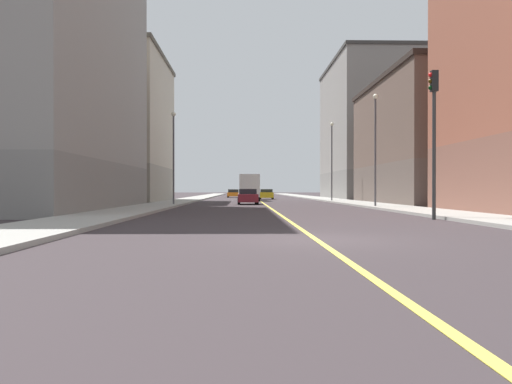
{
  "coord_description": "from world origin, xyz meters",
  "views": [
    {
      "loc": [
        -1.91,
        -13.78,
        1.33
      ],
      "look_at": [
        -0.91,
        27.16,
        1.11
      ],
      "focal_mm": 36.83,
      "sensor_mm": 36.0,
      "label": 1
    }
  ],
  "objects_px": {
    "car_yellow": "(266,194)",
    "car_white": "(246,194)",
    "traffic_light_left_near": "(434,124)",
    "street_lamp_left_near": "(375,139)",
    "building_left_far": "(374,131)",
    "car_orange": "(233,194)",
    "building_right_corner": "(24,40)",
    "building_left_mid": "(442,141)",
    "box_truck": "(249,187)",
    "street_lamp_left_far": "(332,154)",
    "street_lamp_right_near": "(174,148)",
    "building_right_midblock": "(108,129)",
    "car_maroon": "(248,197)"
  },
  "relations": [
    {
      "from": "car_white",
      "to": "building_right_midblock",
      "type": "bearing_deg",
      "value": -143.9
    },
    {
      "from": "building_right_corner",
      "to": "car_maroon",
      "type": "height_order",
      "value": "building_right_corner"
    },
    {
      "from": "car_yellow",
      "to": "box_truck",
      "type": "relative_size",
      "value": 0.52
    },
    {
      "from": "traffic_light_left_near",
      "to": "car_maroon",
      "type": "bearing_deg",
      "value": 108.58
    },
    {
      "from": "building_left_mid",
      "to": "car_yellow",
      "type": "xyz_separation_m",
      "value": [
        -14.8,
        22.27,
        -4.96
      ]
    },
    {
      "from": "traffic_light_left_near",
      "to": "street_lamp_left_near",
      "type": "xyz_separation_m",
      "value": [
        1.02,
        14.04,
        0.71
      ]
    },
    {
      "from": "street_lamp_right_near",
      "to": "car_white",
      "type": "distance_m",
      "value": 24.87
    },
    {
      "from": "street_lamp_left_far",
      "to": "car_orange",
      "type": "height_order",
      "value": "street_lamp_left_far"
    },
    {
      "from": "car_maroon",
      "to": "building_right_midblock",
      "type": "bearing_deg",
      "value": 149.03
    },
    {
      "from": "building_left_far",
      "to": "car_yellow",
      "type": "relative_size",
      "value": 5.27
    },
    {
      "from": "building_right_midblock",
      "to": "car_maroon",
      "type": "distance_m",
      "value": 18.21
    },
    {
      "from": "street_lamp_left_far",
      "to": "car_white",
      "type": "xyz_separation_m",
      "value": [
        -8.88,
        10.48,
        -4.34
      ]
    },
    {
      "from": "building_left_mid",
      "to": "building_right_midblock",
      "type": "height_order",
      "value": "building_right_midblock"
    },
    {
      "from": "car_yellow",
      "to": "car_maroon",
      "type": "distance_m",
      "value": 23.21
    },
    {
      "from": "building_right_corner",
      "to": "car_orange",
      "type": "relative_size",
      "value": 5.52
    },
    {
      "from": "street_lamp_left_near",
      "to": "car_white",
      "type": "distance_m",
      "value": 30.22
    },
    {
      "from": "building_left_mid",
      "to": "building_right_corner",
      "type": "bearing_deg",
      "value": -158.14
    },
    {
      "from": "car_yellow",
      "to": "car_white",
      "type": "relative_size",
      "value": 0.96
    },
    {
      "from": "building_left_far",
      "to": "car_maroon",
      "type": "bearing_deg",
      "value": -124.63
    },
    {
      "from": "building_left_far",
      "to": "street_lamp_right_near",
      "type": "height_order",
      "value": "building_left_far"
    },
    {
      "from": "car_maroon",
      "to": "building_right_corner",
      "type": "bearing_deg",
      "value": -140.25
    },
    {
      "from": "street_lamp_left_far",
      "to": "box_truck",
      "type": "distance_m",
      "value": 10.69
    },
    {
      "from": "building_left_mid",
      "to": "car_yellow",
      "type": "height_order",
      "value": "building_left_mid"
    },
    {
      "from": "street_lamp_left_near",
      "to": "street_lamp_left_far",
      "type": "bearing_deg",
      "value": 90.0
    },
    {
      "from": "building_left_mid",
      "to": "building_left_far",
      "type": "xyz_separation_m",
      "value": [
        -0.0,
        24.5,
        3.69
      ]
    },
    {
      "from": "car_yellow",
      "to": "car_white",
      "type": "xyz_separation_m",
      "value": [
        -2.66,
        -3.86,
        0.02
      ]
    },
    {
      "from": "traffic_light_left_near",
      "to": "street_lamp_left_near",
      "type": "relative_size",
      "value": 0.82
    },
    {
      "from": "building_left_mid",
      "to": "box_truck",
      "type": "relative_size",
      "value": 2.63
    },
    {
      "from": "street_lamp_right_near",
      "to": "car_maroon",
      "type": "bearing_deg",
      "value": 38.46
    },
    {
      "from": "building_right_corner",
      "to": "car_maroon",
      "type": "xyz_separation_m",
      "value": [
        14.44,
        12.01,
        -10.21
      ]
    },
    {
      "from": "building_left_mid",
      "to": "car_orange",
      "type": "relative_size",
      "value": 5.08
    },
    {
      "from": "car_orange",
      "to": "building_left_far",
      "type": "bearing_deg",
      "value": -31.99
    },
    {
      "from": "building_left_far",
      "to": "car_orange",
      "type": "xyz_separation_m",
      "value": [
        -19.41,
        12.12,
        -8.69
      ]
    },
    {
      "from": "building_left_far",
      "to": "box_truck",
      "type": "xyz_separation_m",
      "value": [
        -17.16,
        -11.21,
        -7.73
      ]
    },
    {
      "from": "traffic_light_left_near",
      "to": "car_white",
      "type": "height_order",
      "value": "traffic_light_left_near"
    },
    {
      "from": "traffic_light_left_near",
      "to": "street_lamp_left_far",
      "type": "bearing_deg",
      "value": 88.19
    },
    {
      "from": "street_lamp_left_far",
      "to": "car_yellow",
      "type": "relative_size",
      "value": 2.01
    },
    {
      "from": "traffic_light_left_near",
      "to": "street_lamp_left_near",
      "type": "distance_m",
      "value": 14.1
    },
    {
      "from": "building_left_far",
      "to": "car_orange",
      "type": "relative_size",
      "value": 5.31
    },
    {
      "from": "car_maroon",
      "to": "street_lamp_left_far",
      "type": "bearing_deg",
      "value": 44.46
    },
    {
      "from": "street_lamp_right_near",
      "to": "street_lamp_left_far",
      "type": "relative_size",
      "value": 0.89
    },
    {
      "from": "building_left_mid",
      "to": "building_right_corner",
      "type": "relative_size",
      "value": 0.92
    },
    {
      "from": "street_lamp_left_near",
      "to": "car_yellow",
      "type": "distance_m",
      "value": 33.29
    },
    {
      "from": "car_yellow",
      "to": "car_white",
      "type": "bearing_deg",
      "value": -124.55
    },
    {
      "from": "car_yellow",
      "to": "street_lamp_left_far",
      "type": "bearing_deg",
      "value": -66.53
    },
    {
      "from": "street_lamp_left_near",
      "to": "car_yellow",
      "type": "bearing_deg",
      "value": 100.86
    },
    {
      "from": "street_lamp_left_near",
      "to": "box_truck",
      "type": "distance_m",
      "value": 25.2
    },
    {
      "from": "street_lamp_left_far",
      "to": "box_truck",
      "type": "xyz_separation_m",
      "value": [
        -8.59,
        5.36,
        -3.44
      ]
    },
    {
      "from": "building_left_far",
      "to": "car_maroon",
      "type": "xyz_separation_m",
      "value": [
        -17.46,
        -25.29,
        -8.67
      ]
    },
    {
      "from": "street_lamp_right_near",
      "to": "car_yellow",
      "type": "bearing_deg",
      "value": 72.89
    }
  ]
}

